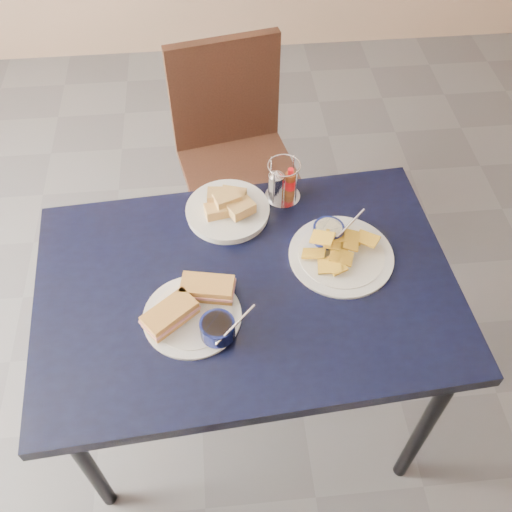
{
  "coord_description": "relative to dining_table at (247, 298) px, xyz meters",
  "views": [
    {
      "loc": [
        -0.26,
        -0.87,
        2.02
      ],
      "look_at": [
        -0.16,
        0.1,
        0.82
      ],
      "focal_mm": 40.0,
      "sensor_mm": 36.0,
      "label": 1
    }
  ],
  "objects": [
    {
      "name": "sandwich_plate",
      "position": [
        -0.14,
        -0.09,
        0.1
      ],
      "size": [
        0.3,
        0.26,
        0.12
      ],
      "color": "white",
      "rests_on": "dining_table"
    },
    {
      "name": "bread_basket",
      "position": [
        -0.03,
        0.27,
        0.09
      ],
      "size": [
        0.25,
        0.25,
        0.08
      ],
      "color": "white",
      "rests_on": "dining_table"
    },
    {
      "name": "condiment_caddy",
      "position": [
        0.14,
        0.33,
        0.13
      ],
      "size": [
        0.11,
        0.11,
        0.14
      ],
      "color": "silver",
      "rests_on": "dining_table"
    },
    {
      "name": "dining_table",
      "position": [
        0.0,
        0.0,
        0.0
      ],
      "size": [
        1.21,
        0.85,
        0.75
      ],
      "color": "black",
      "rests_on": "ground"
    },
    {
      "name": "plantain_plate",
      "position": [
        0.27,
        0.09,
        0.09
      ],
      "size": [
        0.3,
        0.3,
        0.12
      ],
      "color": "white",
      "rests_on": "dining_table"
    },
    {
      "name": "chair_far",
      "position": [
        0.03,
        0.87,
        -0.15
      ],
      "size": [
        0.51,
        0.5,
        0.92
      ],
      "color": "black",
      "rests_on": "ground"
    },
    {
      "name": "ground",
      "position": [
        0.19,
        -0.06,
        -0.68
      ],
      "size": [
        6.0,
        6.0,
        0.0
      ],
      "primitive_type": "plane",
      "color": "#4E4D52",
      "rests_on": "ground"
    }
  ]
}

